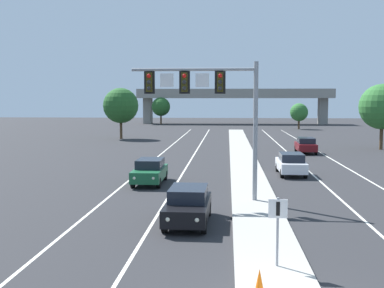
% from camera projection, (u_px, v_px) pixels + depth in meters
% --- Properties ---
extents(median_island, '(2.40, 110.00, 0.15)m').
position_uv_depth(median_island, '(251.00, 186.00, 30.07)').
color(median_island, '#9E9B93').
rests_on(median_island, ground).
extents(lane_stripe_oncoming_center, '(0.14, 100.00, 0.01)m').
position_uv_depth(lane_stripe_oncoming_center, '(185.00, 170.00, 37.37)').
color(lane_stripe_oncoming_center, silver).
rests_on(lane_stripe_oncoming_center, ground).
extents(lane_stripe_receding_center, '(0.14, 100.00, 0.01)m').
position_uv_depth(lane_stripe_receding_center, '(309.00, 171.00, 36.69)').
color(lane_stripe_receding_center, silver).
rests_on(lane_stripe_receding_center, ground).
extents(edge_stripe_left, '(0.14, 100.00, 0.01)m').
position_uv_depth(edge_stripe_left, '(142.00, 170.00, 37.61)').
color(edge_stripe_left, silver).
rests_on(edge_stripe_left, ground).
extents(edge_stripe_right, '(0.14, 100.00, 0.01)m').
position_uv_depth(edge_stripe_right, '(354.00, 172.00, 36.45)').
color(edge_stripe_right, silver).
rests_on(edge_stripe_right, ground).
extents(overhead_signal_mast, '(6.58, 0.44, 7.20)m').
position_uv_depth(overhead_signal_mast, '(212.00, 98.00, 25.25)').
color(overhead_signal_mast, gray).
rests_on(overhead_signal_mast, median_island).
extents(median_sign_post, '(0.60, 0.10, 2.20)m').
position_uv_depth(median_sign_post, '(278.00, 221.00, 15.31)').
color(median_sign_post, gray).
rests_on(median_sign_post, median_island).
extents(car_oncoming_black, '(1.89, 4.50, 1.58)m').
position_uv_depth(car_oncoming_black, '(188.00, 205.00, 21.25)').
color(car_oncoming_black, black).
rests_on(car_oncoming_black, ground).
extents(car_oncoming_green, '(1.83, 4.48, 1.58)m').
position_uv_depth(car_oncoming_green, '(150.00, 171.00, 31.28)').
color(car_oncoming_green, '#195633').
rests_on(car_oncoming_green, ground).
extents(car_receding_white, '(1.84, 4.48, 1.58)m').
position_uv_depth(car_receding_white, '(291.00, 163.00, 34.95)').
color(car_receding_white, silver).
rests_on(car_receding_white, ground).
extents(car_receding_darkred, '(1.92, 4.51, 1.58)m').
position_uv_depth(car_receding_darkred, '(306.00, 145.00, 49.00)').
color(car_receding_darkred, '#5B0F14').
rests_on(car_receding_darkred, ground).
extents(traffic_cone_median_nose, '(0.36, 0.36, 0.74)m').
position_uv_depth(traffic_cone_median_nose, '(259.00, 282.00, 13.09)').
color(traffic_cone_median_nose, black).
rests_on(traffic_cone_median_nose, median_island).
extents(overpass_bridge, '(42.40, 6.40, 7.65)m').
position_uv_depth(overpass_bridge, '(234.00, 98.00, 106.86)').
color(overpass_bridge, gray).
rests_on(overpass_bridge, ground).
extents(tree_far_left_c, '(4.02, 4.02, 5.82)m').
position_uv_depth(tree_far_left_c, '(161.00, 107.00, 105.11)').
color(tree_far_left_c, '#4C3823').
rests_on(tree_far_left_c, ground).
extents(tree_far_left_b, '(4.81, 4.81, 6.96)m').
position_uv_depth(tree_far_left_b, '(121.00, 106.00, 66.48)').
color(tree_far_left_b, '#4C3823').
rests_on(tree_far_left_b, ground).
extents(tree_far_right_a, '(4.88, 4.88, 7.07)m').
position_uv_depth(tree_far_right_a, '(382.00, 107.00, 52.14)').
color(tree_far_right_a, '#4C3823').
rests_on(tree_far_right_a, ground).
extents(tree_far_right_c, '(3.24, 3.24, 4.69)m').
position_uv_depth(tree_far_right_c, '(299.00, 112.00, 88.03)').
color(tree_far_right_c, '#4C3823').
rests_on(tree_far_right_c, ground).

